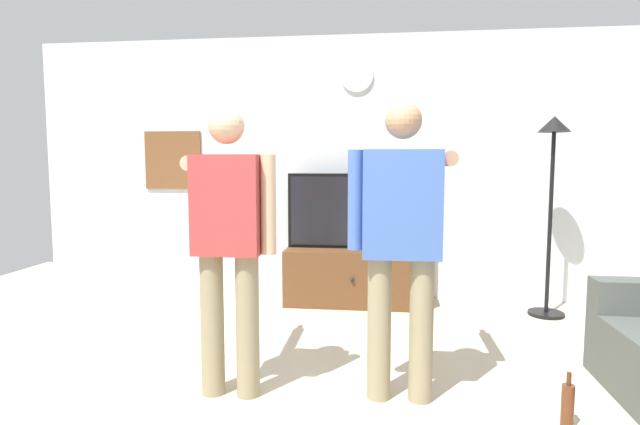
% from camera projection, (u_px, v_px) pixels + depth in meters
% --- Properties ---
extents(back_wall, '(6.40, 0.10, 2.70)m').
position_uv_depth(back_wall, '(334.00, 168.00, 5.34)').
color(back_wall, silver).
rests_on(back_wall, ground_plane).
extents(tv_stand, '(1.35, 0.55, 0.55)m').
position_uv_depth(tv_stand, '(354.00, 276.00, 5.07)').
color(tv_stand, brown).
rests_on(tv_stand, ground_plane).
extents(television, '(1.34, 0.07, 0.75)m').
position_uv_depth(television, '(355.00, 211.00, 5.05)').
color(television, black).
rests_on(television, tv_stand).
extents(wall_clock, '(0.33, 0.03, 0.33)m').
position_uv_depth(wall_clock, '(357.00, 76.00, 5.16)').
color(wall_clock, white).
extents(framed_picture, '(0.62, 0.04, 0.62)m').
position_uv_depth(framed_picture, '(173.00, 160.00, 5.49)').
color(framed_picture, brown).
extents(floor_lamp, '(0.32, 0.32, 1.82)m').
position_uv_depth(floor_lamp, '(552.00, 174.00, 4.57)').
color(floor_lamp, black).
rests_on(floor_lamp, ground_plane).
extents(person_standing_nearer_lamp, '(0.58, 0.78, 1.72)m').
position_uv_depth(person_standing_nearer_lamp, '(229.00, 236.00, 3.01)').
color(person_standing_nearer_lamp, gray).
rests_on(person_standing_nearer_lamp, ground_plane).
extents(person_standing_nearer_couch, '(0.63, 0.78, 1.75)m').
position_uv_depth(person_standing_nearer_couch, '(402.00, 233.00, 2.95)').
color(person_standing_nearer_couch, gray).
rests_on(person_standing_nearer_couch, ground_plane).
extents(beverage_bottle, '(0.07, 0.07, 0.31)m').
position_uv_depth(beverage_bottle, '(568.00, 406.00, 2.68)').
color(beverage_bottle, '#592D19').
rests_on(beverage_bottle, ground_plane).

